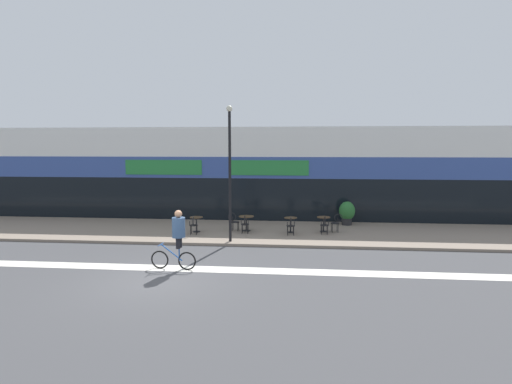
% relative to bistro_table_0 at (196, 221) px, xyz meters
% --- Properties ---
extents(ground_plane, '(120.00, 120.00, 0.00)m').
position_rel_bistro_table_0_xyz_m(ground_plane, '(0.34, -6.74, -0.64)').
color(ground_plane, '#424244').
extents(sidewalk_slab, '(40.00, 5.50, 0.12)m').
position_rel_bistro_table_0_xyz_m(sidewalk_slab, '(0.34, 0.51, -0.58)').
color(sidewalk_slab, gray).
rests_on(sidewalk_slab, ground).
extents(storefront_facade, '(40.00, 4.06, 5.39)m').
position_rel_bistro_table_0_xyz_m(storefront_facade, '(0.34, 5.22, 2.04)').
color(storefront_facade, silver).
rests_on(storefront_facade, ground).
extents(bike_lane_stripe, '(36.00, 0.70, 0.01)m').
position_rel_bistro_table_0_xyz_m(bike_lane_stripe, '(0.34, -5.52, -0.64)').
color(bike_lane_stripe, silver).
rests_on(bike_lane_stripe, ground).
extents(bistro_table_0, '(0.64, 0.64, 0.74)m').
position_rel_bistro_table_0_xyz_m(bistro_table_0, '(0.00, 0.00, 0.00)').
color(bistro_table_0, black).
rests_on(bistro_table_0, sidewalk_slab).
extents(bistro_table_1, '(0.76, 0.76, 0.74)m').
position_rel_bistro_table_0_xyz_m(bistro_table_1, '(2.42, 0.45, 0.01)').
color(bistro_table_1, black).
rests_on(bistro_table_1, sidewalk_slab).
extents(bistro_table_2, '(0.62, 0.62, 0.74)m').
position_rel_bistro_table_0_xyz_m(bistro_table_2, '(4.62, 0.27, 0.00)').
color(bistro_table_2, black).
rests_on(bistro_table_2, sidewalk_slab).
extents(bistro_table_3, '(0.64, 0.64, 0.74)m').
position_rel_bistro_table_0_xyz_m(bistro_table_3, '(6.23, 0.59, 0.00)').
color(bistro_table_3, black).
rests_on(bistro_table_3, sidewalk_slab).
extents(cafe_chair_0_near, '(0.44, 0.59, 0.90)m').
position_rel_bistro_table_0_xyz_m(cafe_chair_0_near, '(0.01, -0.63, -0.00)').
color(cafe_chair_0_near, black).
rests_on(cafe_chair_0_near, sidewalk_slab).
extents(cafe_chair_1_near, '(0.41, 0.58, 0.90)m').
position_rel_bistro_table_0_xyz_m(cafe_chair_1_near, '(2.42, -0.18, -0.00)').
color(cafe_chair_1_near, black).
rests_on(cafe_chair_1_near, sidewalk_slab).
extents(cafe_chair_1_side, '(0.58, 0.41, 0.90)m').
position_rel_bistro_table_0_xyz_m(cafe_chair_1_side, '(1.79, 0.45, -0.00)').
color(cafe_chair_1_side, black).
rests_on(cafe_chair_1_side, sidewalk_slab).
extents(cafe_chair_2_near, '(0.43, 0.59, 0.90)m').
position_rel_bistro_table_0_xyz_m(cafe_chair_2_near, '(4.62, -0.36, -0.00)').
color(cafe_chair_2_near, black).
rests_on(cafe_chair_2_near, sidewalk_slab).
extents(cafe_chair_3_near, '(0.42, 0.59, 0.90)m').
position_rel_bistro_table_0_xyz_m(cafe_chair_3_near, '(6.23, -0.04, -0.00)').
color(cafe_chair_3_near, black).
rests_on(cafe_chair_3_near, sidewalk_slab).
extents(cafe_chair_3_side, '(0.59, 0.43, 0.90)m').
position_rel_bistro_table_0_xyz_m(cafe_chair_3_side, '(6.85, 0.60, -0.00)').
color(cafe_chair_3_side, black).
rests_on(cafe_chair_3_side, sidewalk_slab).
extents(planter_pot, '(0.84, 0.84, 1.27)m').
position_rel_bistro_table_0_xyz_m(planter_pot, '(7.61, 2.44, 0.16)').
color(planter_pot, '#232326').
rests_on(planter_pot, sidewalk_slab).
extents(lamp_post, '(0.26, 0.26, 5.93)m').
position_rel_bistro_table_0_xyz_m(lamp_post, '(1.96, -1.79, 2.85)').
color(lamp_post, black).
rests_on(lamp_post, sidewalk_slab).
extents(cyclist_0, '(1.66, 0.53, 2.12)m').
position_rel_bistro_table_0_xyz_m(cyclist_0, '(0.71, -5.65, 0.62)').
color(cyclist_0, black).
rests_on(cyclist_0, ground).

